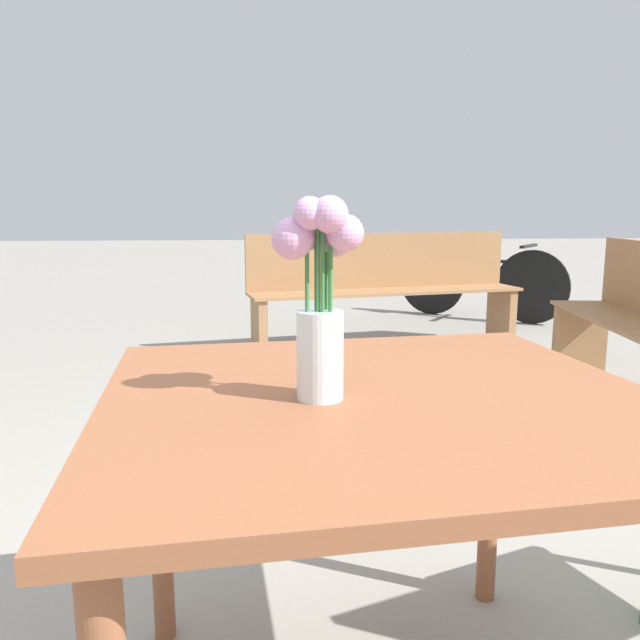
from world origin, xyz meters
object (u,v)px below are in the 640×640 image
table_front (379,440)px  bench_middle (384,285)px  flower_vase (319,297)px  bicycle (480,282)px

table_front → bench_middle: bench_middle is taller
table_front → flower_vase: flower_vase is taller
bench_middle → bicycle: (1.15, 1.20, -0.13)m
table_front → bicycle: bearing=68.5°
flower_vase → bicycle: size_ratio=0.26×
table_front → flower_vase: 0.29m
bench_middle → bicycle: 1.67m
table_front → bench_middle: bearing=78.9°
bench_middle → bicycle: bearing=46.3°
flower_vase → bench_middle: 3.56m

